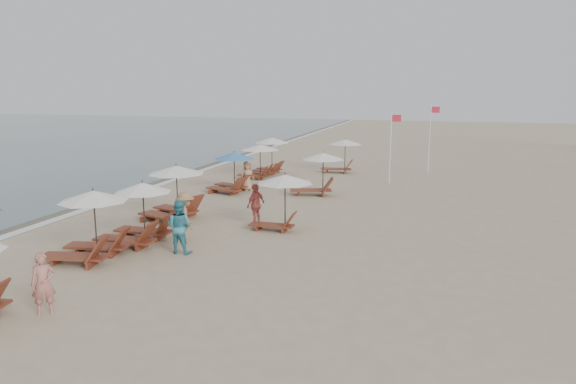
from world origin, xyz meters
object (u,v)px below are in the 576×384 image
(beachgoer_mid_b, at_px, (186,217))
(beachgoer_far_a, at_px, (256,205))
(lounger_station_6, at_px, (269,154))
(inland_station_1, at_px, (317,171))
(inland_station_2, at_px, (341,152))
(lounger_station_4, at_px, (230,173))
(flag_pole_near, at_px, (391,144))
(beachgoer_mid_a, at_px, (179,227))
(lounger_station_2, at_px, (137,217))
(lounger_station_3, at_px, (171,194))
(beachgoer_near, at_px, (43,284))
(beachgoer_far_b, at_px, (247,176))
(lounger_station_1, at_px, (88,229))
(lounger_station_5, at_px, (257,160))
(inland_station_0, at_px, (280,194))

(beachgoer_mid_b, xyz_separation_m, beachgoer_far_a, (1.65, 2.95, -0.06))
(lounger_station_6, height_order, inland_station_1, lounger_station_6)
(inland_station_2, height_order, beachgoer_far_a, inland_station_2)
(lounger_station_4, distance_m, flag_pole_near, 9.60)
(lounger_station_6, xyz_separation_m, inland_station_1, (4.68, -6.03, -0.05))
(beachgoer_mid_a, relative_size, flag_pole_near, 0.44)
(lounger_station_2, height_order, lounger_station_6, lounger_station_6)
(lounger_station_3, relative_size, beachgoer_mid_b, 1.54)
(inland_station_1, distance_m, beachgoer_mid_a, 11.24)
(beachgoer_near, distance_m, beachgoer_far_b, 16.57)
(lounger_station_3, bearing_deg, lounger_station_4, 89.52)
(lounger_station_1, height_order, beachgoer_mid_b, lounger_station_1)
(beachgoer_near, height_order, beachgoer_mid_a, beachgoer_mid_a)
(lounger_station_4, xyz_separation_m, beachgoer_mid_b, (2.12, -9.18, -0.11))
(beachgoer_near, distance_m, flag_pole_near, 21.98)
(lounger_station_5, relative_size, inland_station_1, 0.89)
(flag_pole_near, bearing_deg, lounger_station_2, -116.74)
(lounger_station_1, xyz_separation_m, lounger_station_6, (-0.05, 18.59, 0.26))
(lounger_station_4, distance_m, beachgoer_near, 15.99)
(beachgoer_far_a, bearing_deg, lounger_station_5, -140.52)
(lounger_station_1, height_order, inland_station_0, lounger_station_1)
(beachgoer_near, relative_size, beachgoer_mid_a, 0.86)
(lounger_station_3, relative_size, inland_station_0, 1.14)
(lounger_station_2, bearing_deg, beachgoer_mid_b, 22.48)
(lounger_station_5, distance_m, inland_station_1, 6.34)
(lounger_station_6, bearing_deg, beachgoer_near, -85.69)
(lounger_station_5, bearing_deg, lounger_station_2, -87.48)
(lounger_station_1, xyz_separation_m, inland_station_2, (4.40, 20.35, 0.29))
(inland_station_0, relative_size, beachgoer_near, 1.58)
(inland_station_2, bearing_deg, beachgoer_far_a, -92.71)
(lounger_station_2, relative_size, flag_pole_near, 0.62)
(inland_station_0, height_order, beachgoer_mid_a, inland_station_0)
(lounger_station_2, relative_size, beachgoer_far_b, 1.62)
(beachgoer_near, bearing_deg, lounger_station_2, 62.34)
(inland_station_2, xyz_separation_m, beachgoer_near, (-2.76, -24.27, -0.56))
(lounger_station_2, bearing_deg, flag_pole_near, 63.26)
(beachgoer_mid_a, bearing_deg, flag_pole_near, -107.97)
(beachgoer_far_b, bearing_deg, beachgoer_mid_a, -131.31)
(lounger_station_3, height_order, beachgoer_near, lounger_station_3)
(lounger_station_2, relative_size, beachgoer_mid_a, 1.43)
(inland_station_1, bearing_deg, beachgoer_mid_a, -101.00)
(lounger_station_2, bearing_deg, lounger_station_1, -101.76)
(inland_station_2, bearing_deg, beachgoer_mid_b, -97.60)
(beachgoer_near, bearing_deg, lounger_station_3, 61.47)
(lounger_station_2, height_order, beachgoer_far_a, lounger_station_2)
(lounger_station_1, bearing_deg, beachgoer_far_b, 86.89)
(inland_station_0, distance_m, beachgoer_far_a, 1.38)
(lounger_station_3, xyz_separation_m, beachgoer_near, (1.76, -9.58, -0.30))
(lounger_station_1, xyz_separation_m, beachgoer_near, (1.64, -3.92, -0.27))
(lounger_station_5, bearing_deg, inland_station_2, 38.70)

